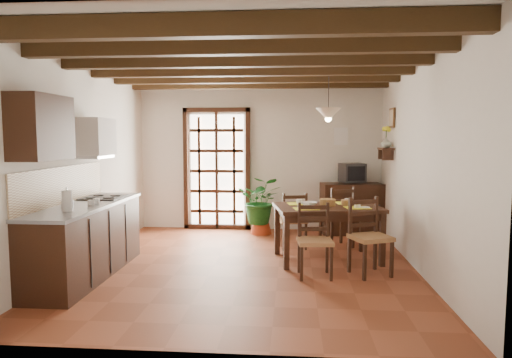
# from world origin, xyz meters

# --- Properties ---
(ground_plane) EXTENTS (5.00, 5.00, 0.00)m
(ground_plane) POSITION_xyz_m (0.00, 0.00, 0.00)
(ground_plane) COLOR brown
(room_shell) EXTENTS (4.52, 5.02, 2.81)m
(room_shell) POSITION_xyz_m (0.00, 0.00, 1.82)
(room_shell) COLOR silver
(room_shell) RESTS_ON ground_plane
(ceiling_beams) EXTENTS (4.50, 4.34, 0.20)m
(ceiling_beams) POSITION_xyz_m (0.00, 0.00, 2.69)
(ceiling_beams) COLOR black
(ceiling_beams) RESTS_ON room_shell
(french_door) EXTENTS (1.26, 0.11, 2.32)m
(french_door) POSITION_xyz_m (-0.80, 2.45, 1.18)
(french_door) COLOR white
(french_door) RESTS_ON ground_plane
(kitchen_counter) EXTENTS (0.64, 2.25, 1.38)m
(kitchen_counter) POSITION_xyz_m (-1.96, -0.60, 0.47)
(kitchen_counter) COLOR black
(kitchen_counter) RESTS_ON ground_plane
(upper_cabinet) EXTENTS (0.35, 0.80, 0.70)m
(upper_cabinet) POSITION_xyz_m (-2.08, -1.30, 1.85)
(upper_cabinet) COLOR black
(upper_cabinet) RESTS_ON room_shell
(range_hood) EXTENTS (0.38, 0.60, 0.54)m
(range_hood) POSITION_xyz_m (-2.05, -0.05, 1.73)
(range_hood) COLOR white
(range_hood) RESTS_ON room_shell
(counter_items) EXTENTS (0.50, 1.43, 0.25)m
(counter_items) POSITION_xyz_m (-1.95, -0.51, 0.96)
(counter_items) COLOR black
(counter_items) RESTS_ON kitchen_counter
(dining_table) EXTENTS (1.58, 1.17, 0.78)m
(dining_table) POSITION_xyz_m (1.11, 0.40, 0.68)
(dining_table) COLOR #331B10
(dining_table) RESTS_ON ground_plane
(chair_near_left) EXTENTS (0.45, 0.43, 0.91)m
(chair_near_left) POSITION_xyz_m (0.90, -0.39, 0.29)
(chair_near_left) COLOR #A27244
(chair_near_left) RESTS_ON ground_plane
(chair_near_right) EXTENTS (0.58, 0.57, 0.98)m
(chair_near_right) POSITION_xyz_m (1.60, -0.26, 0.31)
(chair_near_right) COLOR #A27244
(chair_near_right) RESTS_ON ground_plane
(chair_far_left) EXTENTS (0.49, 0.48, 0.89)m
(chair_far_left) POSITION_xyz_m (0.62, 1.05, 0.28)
(chair_far_left) COLOR #A27244
(chair_far_left) RESTS_ON ground_plane
(chair_far_right) EXTENTS (0.59, 0.58, 0.97)m
(chair_far_right) POSITION_xyz_m (1.33, 1.18, 0.30)
(chair_far_right) COLOR #A27244
(chair_far_right) RESTS_ON ground_plane
(table_setting) EXTENTS (1.04, 0.70, 0.10)m
(table_setting) POSITION_xyz_m (1.11, 0.40, 0.83)
(table_setting) COLOR #FAF927
(table_setting) RESTS_ON dining_table
(table_bowl) EXTENTS (0.28, 0.28, 0.05)m
(table_bowl) POSITION_xyz_m (0.85, 0.40, 0.80)
(table_bowl) COLOR white
(table_bowl) RESTS_ON dining_table
(sideboard) EXTENTS (1.13, 0.63, 0.91)m
(sideboard) POSITION_xyz_m (1.68, 2.23, 0.46)
(sideboard) COLOR black
(sideboard) RESTS_ON ground_plane
(crt_tv) EXTENTS (0.48, 0.46, 0.34)m
(crt_tv) POSITION_xyz_m (1.68, 2.22, 1.10)
(crt_tv) COLOR black
(crt_tv) RESTS_ON sideboard
(fuse_box) EXTENTS (0.25, 0.03, 0.32)m
(fuse_box) POSITION_xyz_m (1.50, 2.48, 1.75)
(fuse_box) COLOR white
(fuse_box) RESTS_ON room_shell
(plant_pot) EXTENTS (0.39, 0.39, 0.24)m
(plant_pot) POSITION_xyz_m (0.05, 2.07, 0.11)
(plant_pot) COLOR #983216
(plant_pot) RESTS_ON ground_plane
(potted_plant) EXTENTS (2.13, 1.87, 2.23)m
(potted_plant) POSITION_xyz_m (0.05, 2.07, 0.57)
(potted_plant) COLOR #144C19
(potted_plant) RESTS_ON ground_plane
(wall_shelf) EXTENTS (0.20, 0.42, 0.20)m
(wall_shelf) POSITION_xyz_m (2.14, 1.60, 1.51)
(wall_shelf) COLOR black
(wall_shelf) RESTS_ON room_shell
(shelf_vase) EXTENTS (0.15, 0.15, 0.15)m
(shelf_vase) POSITION_xyz_m (2.14, 1.60, 1.65)
(shelf_vase) COLOR #B2BFB2
(shelf_vase) RESTS_ON wall_shelf
(shelf_flowers) EXTENTS (0.14, 0.14, 0.36)m
(shelf_flowers) POSITION_xyz_m (2.14, 1.60, 1.86)
(shelf_flowers) COLOR #FAF927
(shelf_flowers) RESTS_ON shelf_vase
(framed_picture) EXTENTS (0.03, 0.32, 0.32)m
(framed_picture) POSITION_xyz_m (2.22, 1.60, 2.05)
(framed_picture) COLOR brown
(framed_picture) RESTS_ON room_shell
(pendant_lamp) EXTENTS (0.36, 0.36, 0.84)m
(pendant_lamp) POSITION_xyz_m (1.11, 0.50, 2.08)
(pendant_lamp) COLOR black
(pendant_lamp) RESTS_ON room_shell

